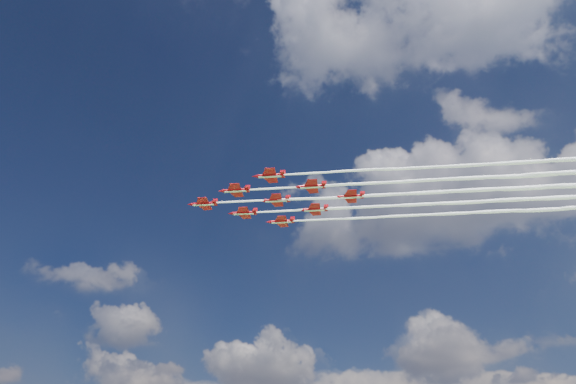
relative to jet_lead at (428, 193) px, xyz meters
name	(u,v)px	position (x,y,z in m)	size (l,w,h in m)	color
jet_lead	(428,193)	(0.00, 0.00, 0.00)	(130.56, 54.91, 2.32)	#B20913
jet_row2_port	(471,178)	(12.97, -2.49, 0.00)	(130.56, 54.91, 2.32)	#B20913
jet_row2_starb	(462,202)	(7.67, 10.75, 0.00)	(130.56, 54.91, 2.32)	#B20913
jet_row3_port	(518,162)	(25.94, -4.98, 0.00)	(130.56, 54.91, 2.32)	#B20913
jet_row3_centre	(506,189)	(20.64, 8.26, 0.00)	(130.56, 54.91, 2.32)	#B20913
jet_row3_starb	(495,211)	(15.34, 21.50, 0.00)	(130.56, 54.91, 2.32)	#B20913
jet_row4_port	(553,174)	(33.61, 5.77, 0.00)	(130.56, 54.91, 2.32)	#B20913
jet_row4_starb	(538,199)	(28.31, 19.01, 0.00)	(130.56, 54.91, 2.32)	#B20913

